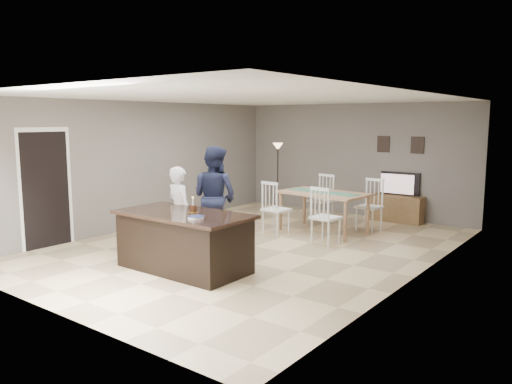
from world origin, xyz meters
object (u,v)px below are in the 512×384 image
Objects in this scene: birthday_cake at (193,209)px; plate_stack at (196,217)px; woman at (180,211)px; man at (215,197)px; kitchen_island at (184,241)px; tv_console at (396,209)px; floor_lamp at (278,158)px; dining_table at (323,199)px; television at (398,184)px.

plate_stack is at bearing -41.16° from birthday_cake.
woman is 0.83× the size of man.
tv_console is at bearing 77.84° from kitchen_island.
floor_lamp reaches higher than tv_console.
woman is (-1.85, -5.02, 0.47)m from tv_console.
floor_lamp is at bearing 112.86° from plate_stack.
tv_console is 5.87m from plate_stack.
woman is 4.65m from floor_lamp.
kitchen_island is 3.63m from dining_table.
television is at bearing -115.51° from man.
plate_stack is at bearing -97.00° from tv_console.
man is 1.90m from plate_stack.
kitchen_island is 0.71m from plate_stack.
tv_console is at bearing -115.84° from man.
tv_console is 0.55× the size of dining_table.
dining_table is (0.98, 2.25, -0.23)m from man.
kitchen_island is at bearing -125.46° from birthday_cake.
birthday_cake reaches higher than tv_console.
floor_lamp is (-2.14, 1.44, 0.65)m from dining_table.
tv_console is 0.78× the size of woman.
birthday_cake is 1.01× the size of plate_stack.
tv_console is at bearing 10.40° from floor_lamp.
woman reaches higher than birthday_cake.
plate_stack is at bearing 83.08° from television.
kitchen_island is 1.16× the size of man.
woman is 1.39m from plate_stack.
kitchen_island is 5.78m from television.
tv_console is at bearing -98.00° from woman.
man is 1.07× the size of floor_lamp.
man is 3.88m from floor_lamp.
birthday_cake reaches higher than kitchen_island.
woman is 3.23m from dining_table.
birthday_cake is at bearing 114.99° from man.
plate_stack is 3.83m from dining_table.
television is at bearing 74.75° from dining_table.
plate_stack is (-0.71, -5.80, 0.62)m from tv_console.
floor_lamp reaches higher than kitchen_island.
woman is 6.36× the size of birthday_cake.
floor_lamp is at bearing -169.60° from tv_console.
floor_lamp is at bearing 11.71° from television.
tv_console is 2.16m from dining_table.
kitchen_island is 0.52m from birthday_cake.
woman is at bearing -76.49° from floor_lamp.
dining_table is at bearing 83.45° from kitchen_island.
kitchen_island is at bearing -71.04° from floor_lamp.
tv_console is 0.57m from television.
floor_lamp reaches higher than television.
dining_table is 2.66m from floor_lamp.
plate_stack is (-0.71, -5.87, 0.06)m from television.
woman reaches higher than tv_console.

